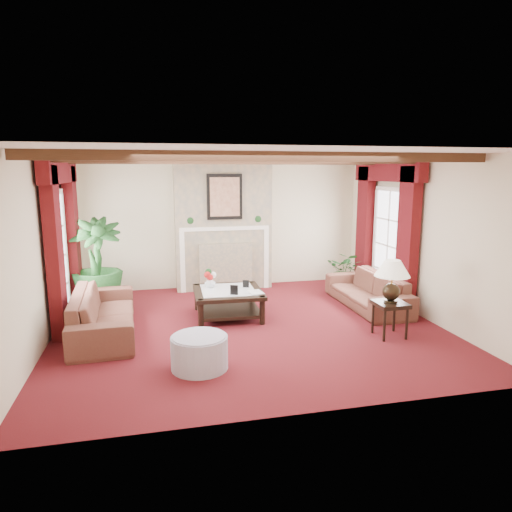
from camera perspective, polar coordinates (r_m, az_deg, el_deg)
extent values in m
plane|color=#500E10|center=(7.43, -0.88, -8.80)|extent=(6.00, 6.00, 0.00)
plane|color=white|center=(7.01, -0.95, 12.50)|extent=(6.00, 6.00, 0.00)
cube|color=beige|center=(9.78, -4.29, 4.01)|extent=(6.00, 0.02, 2.70)
cube|color=beige|center=(7.11, -25.28, 0.53)|extent=(0.02, 5.50, 2.70)
cube|color=beige|center=(8.25, 19.93, 2.18)|extent=(0.02, 5.50, 2.70)
imported|color=#340E14|center=(7.37, -18.56, -5.90)|extent=(2.33, 0.86, 0.89)
imported|color=#340E14|center=(8.62, 13.78, -3.53)|extent=(2.09, 0.64, 0.82)
imported|color=black|center=(8.84, -19.20, -3.14)|extent=(1.19, 1.79, 0.92)
imported|color=black|center=(9.79, 11.14, -2.31)|extent=(1.53, 1.53, 0.63)
cylinder|color=#A8A7BD|center=(5.93, -7.08, -11.88)|extent=(0.72, 0.72, 0.42)
imported|color=silver|center=(7.96, -5.77, -3.31)|extent=(0.24, 0.25, 0.19)
imported|color=black|center=(7.52, -0.85, -3.64)|extent=(0.23, 0.08, 0.31)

